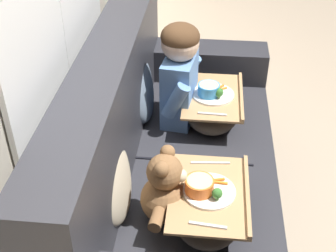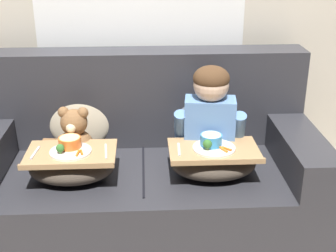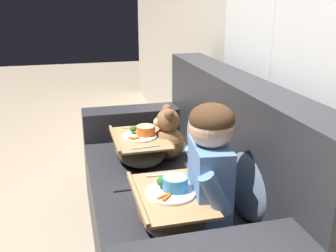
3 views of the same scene
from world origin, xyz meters
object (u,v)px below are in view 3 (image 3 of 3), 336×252
object	(u,v)px
child_figure	(210,159)
lap_tray_teddy	(140,148)
couch	(189,198)
throw_pillow_behind_child	(253,176)
throw_pillow_behind_teddy	(201,126)
lap_tray_child	(170,208)
teddy_bear	(167,137)

from	to	relation	value
child_figure	lap_tray_teddy	world-z (taller)	child_figure
couch	throw_pillow_behind_child	world-z (taller)	couch
throw_pillow_behind_child	child_figure	size ratio (longest dim) A/B	0.76
lap_tray_teddy	couch	bearing A→B (deg)	28.97
throw_pillow_behind_child	throw_pillow_behind_teddy	bearing A→B (deg)	180.00
lap_tray_teddy	child_figure	bearing A→B (deg)	13.55
couch	lap_tray_teddy	bearing A→B (deg)	-151.03
lap_tray_child	lap_tray_teddy	distance (m)	0.74
child_figure	lap_tray_child	world-z (taller)	child_figure
lap_tray_child	throw_pillow_behind_teddy	bearing A→B (deg)	152.06
throw_pillow_behind_teddy	lap_tray_teddy	distance (m)	0.41
throw_pillow_behind_teddy	teddy_bear	xyz separation A→B (m)	(-0.00, -0.22, -0.05)
couch	lap_tray_child	size ratio (longest dim) A/B	4.08
couch	lap_tray_teddy	world-z (taller)	couch
throw_pillow_behind_child	lap_tray_child	xyz separation A→B (m)	(-0.00, -0.39, -0.11)
throw_pillow_behind_child	teddy_bear	world-z (taller)	throw_pillow_behind_child
couch	child_figure	distance (m)	0.54
throw_pillow_behind_teddy	lap_tray_child	distance (m)	0.85
teddy_bear	lap_tray_child	distance (m)	0.77
teddy_bear	lap_tray_teddy	world-z (taller)	teddy_bear
child_figure	teddy_bear	xyz separation A→B (m)	(-0.74, -0.00, -0.16)
throw_pillow_behind_teddy	lap_tray_child	world-z (taller)	throw_pillow_behind_teddy
couch	child_figure	bearing A→B (deg)	-4.12
couch	child_figure	xyz separation A→B (m)	(0.37, -0.03, 0.40)
teddy_bear	lap_tray_teddy	xyz separation A→B (m)	(0.00, -0.18, -0.06)
teddy_bear	child_figure	bearing A→B (deg)	0.28
child_figure	teddy_bear	bearing A→B (deg)	-179.72
throw_pillow_behind_teddy	teddy_bear	size ratio (longest dim) A/B	1.08
throw_pillow_behind_teddy	throw_pillow_behind_child	bearing A→B (deg)	0.00
couch	lap_tray_child	xyz separation A→B (m)	(0.37, -0.21, 0.18)
couch	teddy_bear	distance (m)	0.44
child_figure	couch	bearing A→B (deg)	175.88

